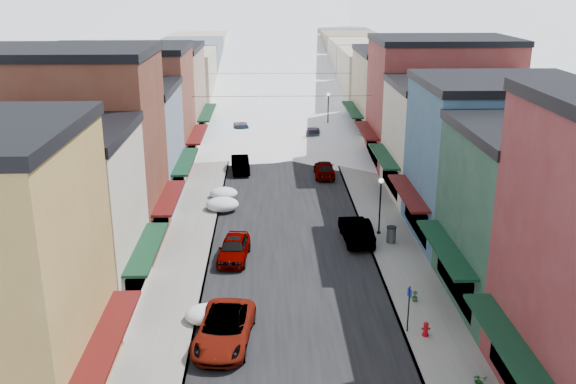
{
  "coord_description": "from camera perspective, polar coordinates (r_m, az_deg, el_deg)",
  "views": [
    {
      "loc": [
        -1.41,
        -17.86,
        16.16
      ],
      "look_at": [
        0.0,
        24.63,
        2.12
      ],
      "focal_mm": 40.0,
      "sensor_mm": 36.0,
      "label": 1
    }
  ],
  "objects": [
    {
      "name": "road",
      "position": [
        79.53,
        -0.85,
        6.55
      ],
      "size": [
        10.0,
        160.0,
        0.01
      ],
      "primitive_type": "cube",
      "color": "black",
      "rests_on": "ground"
    },
    {
      "name": "sidewalk_left",
      "position": [
        79.67,
        -5.63,
        6.54
      ],
      "size": [
        3.2,
        160.0,
        0.15
      ],
      "primitive_type": "cube",
      "color": "gray",
      "rests_on": "ground"
    },
    {
      "name": "sidewalk_right",
      "position": [
        79.91,
        3.92,
        6.62
      ],
      "size": [
        3.2,
        160.0,
        0.15
      ],
      "primitive_type": "cube",
      "color": "gray",
      "rests_on": "ground"
    },
    {
      "name": "curb_left",
      "position": [
        79.59,
        -4.51,
        6.56
      ],
      "size": [
        0.1,
        160.0,
        0.15
      ],
      "primitive_type": "cube",
      "color": "slate",
      "rests_on": "ground"
    },
    {
      "name": "curb_right",
      "position": [
        79.77,
        2.8,
        6.62
      ],
      "size": [
        0.1,
        160.0,
        0.15
      ],
      "primitive_type": "cube",
      "color": "slate",
      "rests_on": "ground"
    },
    {
      "name": "bldg_l_cream",
      "position": [
        34.51,
        -21.76,
        -2.38
      ],
      "size": [
        11.3,
        8.2,
        9.5
      ],
      "color": "beige",
      "rests_on": "ground"
    },
    {
      "name": "bldg_l_brick_near",
      "position": [
        41.48,
        -19.1,
        3.44
      ],
      "size": [
        12.3,
        8.2,
        12.5
      ],
      "color": "brown",
      "rests_on": "ground"
    },
    {
      "name": "bldg_l_grayblue",
      "position": [
        49.7,
        -15.59,
        4.04
      ],
      "size": [
        11.3,
        9.2,
        9.0
      ],
      "color": "#7B89A4",
      "rests_on": "ground"
    },
    {
      "name": "bldg_l_brick_far",
      "position": [
        58.29,
        -14.65,
        7.15
      ],
      "size": [
        13.3,
        9.2,
        11.0
      ],
      "color": "brown",
      "rests_on": "ground"
    },
    {
      "name": "bldg_l_tan",
      "position": [
        67.83,
        -12.01,
        8.41
      ],
      "size": [
        11.3,
        11.2,
        10.0
      ],
      "color": "tan",
      "rests_on": "ground"
    },
    {
      "name": "bldg_r_green",
      "position": [
        35.14,
        22.79,
        -2.15
      ],
      "size": [
        11.3,
        9.2,
        9.5
      ],
      "color": "#204332",
      "rests_on": "ground"
    },
    {
      "name": "bldg_r_blue",
      "position": [
        42.92,
        18.08,
        2.64
      ],
      "size": [
        11.3,
        9.2,
        10.5
      ],
      "color": "#335874",
      "rests_on": "ground"
    },
    {
      "name": "bldg_r_cream",
      "position": [
        51.52,
        15.25,
        4.55
      ],
      "size": [
        12.3,
        9.2,
        9.0
      ],
      "color": "beige",
      "rests_on": "ground"
    },
    {
      "name": "bldg_r_brick_far",
      "position": [
        59.87,
        13.36,
        7.78
      ],
      "size": [
        13.3,
        9.2,
        11.5
      ],
      "color": "maroon",
      "rests_on": "ground"
    },
    {
      "name": "bldg_r_tan",
      "position": [
        69.38,
        10.39,
        8.52
      ],
      "size": [
        11.3,
        11.2,
        9.5
      ],
      "color": "tan",
      "rests_on": "ground"
    },
    {
      "name": "distant_blocks",
      "position": [
        101.6,
        -1.11,
        11.4
      ],
      "size": [
        34.0,
        55.0,
        8.0
      ],
      "color": "gray",
      "rests_on": "ground"
    },
    {
      "name": "overhead_cables",
      "position": [
        66.13,
        -0.67,
        9.61
      ],
      "size": [
        16.4,
        15.04,
        0.04
      ],
      "color": "black",
      "rests_on": "ground"
    },
    {
      "name": "car_white_suv",
      "position": [
        30.66,
        -5.68,
        -12.03
      ],
      "size": [
        2.99,
        5.52,
        1.47
      ],
      "primitive_type": "imported",
      "rotation": [
        0.0,
        0.0,
        -0.11
      ],
      "color": "silver",
      "rests_on": "ground"
    },
    {
      "name": "car_silver_sedan",
      "position": [
        39.18,
        -4.82,
        -4.99
      ],
      "size": [
        2.12,
        4.42,
        1.46
      ],
      "primitive_type": "imported",
      "rotation": [
        0.0,
        0.0,
        -0.09
      ],
      "color": "#ACB0B5",
      "rests_on": "ground"
    },
    {
      "name": "car_dark_hatch",
      "position": [
        56.93,
        -4.26,
        2.47
      ],
      "size": [
        1.88,
        4.38,
        1.4
      ],
      "primitive_type": "imported",
      "rotation": [
        0.0,
        0.0,
        0.09
      ],
      "color": "black",
      "rests_on": "ground"
    },
    {
      "name": "car_silver_wagon",
      "position": [
        68.8,
        -4.2,
        5.36
      ],
      "size": [
        3.04,
        6.03,
        1.68
      ],
      "primitive_type": "imported",
      "rotation": [
        0.0,
        0.0,
        0.12
      ],
      "color": "gray",
      "rests_on": "ground"
    },
    {
      "name": "car_green_sedan",
      "position": [
        41.9,
        6.08,
        -3.37
      ],
      "size": [
        1.9,
        4.81,
        1.56
      ],
      "primitive_type": "imported",
      "rotation": [
        0.0,
        0.0,
        3.19
      ],
      "color": "black",
      "rests_on": "ground"
    },
    {
      "name": "car_gray_suv",
      "position": [
        55.49,
        3.25,
        2.09
      ],
      "size": [
        1.76,
        4.24,
        1.43
      ],
      "primitive_type": "imported",
      "rotation": [
        0.0,
        0.0,
        3.13
      ],
      "color": "#979A9F",
      "rests_on": "ground"
    },
    {
      "name": "car_black_sedan",
      "position": [
        68.6,
        2.26,
        5.21
      ],
      "size": [
        2.25,
        4.78,
        1.35
      ],
      "primitive_type": "imported",
      "rotation": [
        0.0,
        0.0,
        3.06
      ],
      "color": "black",
      "rests_on": "ground"
    },
    {
      "name": "car_lane_silver",
      "position": [
        81.33,
        -1.58,
        7.32
      ],
      "size": [
        1.83,
        4.27,
        1.44
      ],
      "primitive_type": "imported",
      "rotation": [
        0.0,
        0.0,
        -0.03
      ],
      "color": "#9C9EA3",
      "rests_on": "ground"
    },
    {
      "name": "car_lane_white",
      "position": [
        89.7,
        -0.45,
        8.4
      ],
      "size": [
        3.16,
        5.83,
        1.55
      ],
      "primitive_type": "imported",
      "rotation": [
        0.0,
        0.0,
        3.25
      ],
      "color": "white",
      "rests_on": "ground"
    },
    {
      "name": "fire_hydrant",
      "position": [
        31.67,
        12.14,
        -11.86
      ],
      "size": [
        0.42,
        0.32,
        0.72
      ],
      "color": "#A50810",
      "rests_on": "sidewalk_right"
    },
    {
      "name": "parking_sign",
      "position": [
        31.35,
        10.69,
        -9.86
      ],
      "size": [
        0.14,
        0.31,
        2.39
      ],
      "color": "black",
      "rests_on": "sidewalk_right"
    },
    {
      "name": "trash_can",
      "position": [
        41.69,
        9.16,
        -3.74
      ],
      "size": [
        0.63,
        0.63,
        1.07
      ],
      "color": "#535658",
      "rests_on": "sidewalk_right"
    },
    {
      "name": "streetlamp_near",
      "position": [
        42.41,
        8.21,
        -0.61
      ],
      "size": [
        0.32,
        0.32,
        3.83
      ],
      "color": "black",
      "rests_on": "sidewalk_right"
    },
    {
      "name": "streetlamp_far",
      "position": [
        69.94,
        3.59,
        7.43
      ],
      "size": [
        0.38,
        0.38,
        4.6
      ],
      "color": "black",
      "rests_on": "sidewalk_right"
    },
    {
      "name": "planter_near",
      "position": [
        28.66,
        16.66,
        -15.8
      ],
      "size": [
        0.65,
        0.6,
        0.63
      ],
      "primitive_type": "imported",
      "rotation": [
        0.0,
        0.0,
        0.21
      ],
      "color": "#327032",
      "rests_on": "sidewalk_right"
    },
    {
      "name": "planter_far",
      "position": [
        34.71,
        11.2,
        -9.06
      ],
      "size": [
        0.34,
        0.34,
        0.55
      ],
      "primitive_type": "imported",
      "rotation": [
        0.0,
        0.0,
        0.09
      ],
      "color": "#2F5527",
      "rests_on": "sidewalk_right"
    },
    {
      "name": "snow_pile_near",
      "position": [
        32.67,
        -7.24,
        -10.69
      ],
      "size": [
        2.08,
        2.48,
        0.88
      ],
      "color": "white",
      "rests_on": "ground"
    },
    {
      "name": "snow_pile_mid",
      "position": [
        47.5,
        -5.82,
        -1.09
      ],
      "size": [
        2.42,
        2.69,
        1.02
      ],
      "color": "white",
      "rests_on": "ground"
    },
    {
      "name": "snow_pile_far",
      "position": [
        50.13,
        -5.71,
        -0.1
      ],
      "size": [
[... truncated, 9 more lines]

